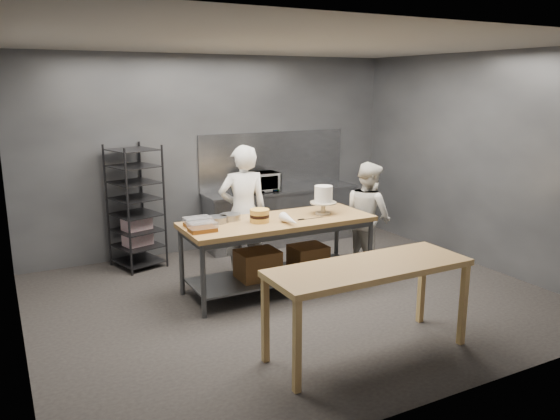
% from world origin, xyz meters
% --- Properties ---
extents(ground, '(6.00, 6.00, 0.00)m').
position_xyz_m(ground, '(0.00, 0.00, 0.00)').
color(ground, black).
rests_on(ground, ground).
extents(back_wall, '(6.00, 0.04, 3.00)m').
position_xyz_m(back_wall, '(0.00, 2.50, 1.50)').
color(back_wall, '#4C4F54').
rests_on(back_wall, ground).
extents(work_table, '(2.40, 0.90, 0.92)m').
position_xyz_m(work_table, '(-0.02, 0.35, 0.57)').
color(work_table, brown).
rests_on(work_table, ground).
extents(near_counter, '(2.00, 0.70, 0.90)m').
position_xyz_m(near_counter, '(-0.05, -1.54, 0.81)').
color(near_counter, '#9D6C41').
rests_on(near_counter, ground).
extents(back_counter, '(2.60, 0.60, 0.90)m').
position_xyz_m(back_counter, '(1.00, 2.18, 0.45)').
color(back_counter, slate).
rests_on(back_counter, ground).
extents(splashback_panel, '(2.60, 0.02, 0.90)m').
position_xyz_m(splashback_panel, '(1.00, 2.48, 1.35)').
color(splashback_panel, slate).
rests_on(splashback_panel, back_counter).
extents(speed_rack, '(0.76, 0.79, 1.75)m').
position_xyz_m(speed_rack, '(-1.38, 2.10, 0.86)').
color(speed_rack, black).
rests_on(speed_rack, ground).
extents(chef_behind, '(0.72, 0.54, 1.80)m').
position_xyz_m(chef_behind, '(-0.21, 1.00, 0.90)').
color(chef_behind, white).
rests_on(chef_behind, ground).
extents(chef_right, '(0.61, 0.76, 1.52)m').
position_xyz_m(chef_right, '(1.46, 0.50, 0.76)').
color(chef_right, silver).
rests_on(chef_right, ground).
extents(microwave, '(0.54, 0.37, 0.30)m').
position_xyz_m(microwave, '(0.62, 2.18, 1.05)').
color(microwave, black).
rests_on(microwave, back_counter).
extents(frosted_cake_stand, '(0.34, 0.34, 0.37)m').
position_xyz_m(frosted_cake_stand, '(0.62, 0.34, 1.15)').
color(frosted_cake_stand, '#BCB196').
rests_on(frosted_cake_stand, work_table).
extents(layer_cake, '(0.24, 0.24, 0.16)m').
position_xyz_m(layer_cake, '(-0.29, 0.34, 1.00)').
color(layer_cake, '#ECB84B').
rests_on(layer_cake, work_table).
extents(cake_pans, '(0.73, 0.38, 0.07)m').
position_xyz_m(cake_pans, '(-0.81, 0.55, 0.96)').
color(cake_pans, gray).
rests_on(cake_pans, work_table).
extents(piping_bag, '(0.14, 0.38, 0.12)m').
position_xyz_m(piping_bag, '(-0.03, 0.04, 0.98)').
color(piping_bag, white).
rests_on(piping_bag, work_table).
extents(offset_spatula, '(0.36, 0.02, 0.02)m').
position_xyz_m(offset_spatula, '(0.29, 0.19, 0.93)').
color(offset_spatula, slate).
rests_on(offset_spatula, work_table).
extents(pastry_clamshells, '(0.34, 0.47, 0.11)m').
position_xyz_m(pastry_clamshells, '(-1.04, 0.37, 0.98)').
color(pastry_clamshells, '#985D1E').
rests_on(pastry_clamshells, work_table).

